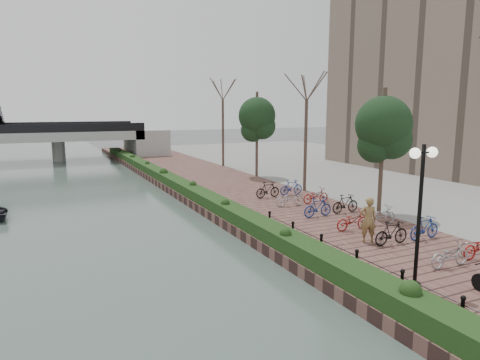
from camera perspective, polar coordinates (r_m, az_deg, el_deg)
ground at (r=12.64m, az=19.29°, el=-19.10°), size 220.00×220.00×0.00m
promenade at (r=28.54m, az=0.18°, el=-2.03°), size 8.00×75.00×0.50m
inland_pavement at (r=38.15m, az=22.44°, el=0.16°), size 24.00×75.00×0.50m
hedge at (r=29.52m, az=-7.89°, el=-0.65°), size 1.10×56.00×0.60m
chain_fence at (r=14.49m, az=17.88°, el=-11.56°), size 0.10×14.10×0.70m
lamppost at (r=13.88m, az=23.04°, el=-0.50°), size 1.02×0.32×4.40m
pedestrian at (r=18.37m, az=16.72°, el=-5.10°), size 0.81×0.69×1.89m
bicycle_parking at (r=21.63m, az=14.34°, el=-4.10°), size 2.40×14.69×1.00m
street_trees at (r=26.07m, az=12.81°, el=4.28°), size 3.20×37.12×6.80m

